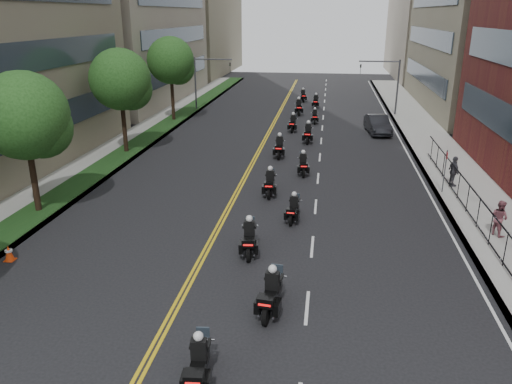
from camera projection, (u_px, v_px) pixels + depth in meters
sidewalk_right at (445, 161)px, 35.25m from camera, size 4.00×90.00×0.15m
sidewalk_left at (122, 149)px, 38.46m from camera, size 4.00×90.00×0.15m
grass_strip at (132, 148)px, 38.32m from camera, size 2.00×90.00×0.04m
iron_fence at (484, 221)px, 22.99m from camera, size 0.05×28.00×1.50m
street_trees at (88, 96)px, 30.67m from camera, size 4.40×38.40×7.98m
traffic_signal_right at (389, 79)px, 50.20m from camera, size 4.09×0.20×5.60m
traffic_signal_left at (204, 76)px, 52.75m from camera, size 4.09×0.20×5.60m
motorcycle_0 at (199, 365)px, 13.89m from camera, size 0.60×2.26×1.67m
motorcycle_1 at (271, 295)px, 17.30m from camera, size 0.71×2.42×1.79m
motorcycle_2 at (249, 239)px, 21.60m from camera, size 0.67×2.36×1.74m
motorcycle_3 at (293, 210)px, 25.07m from camera, size 0.58×2.07×1.53m
motorcycle_4 at (270, 184)px, 28.63m from camera, size 0.55×2.33×1.72m
motorcycle_5 at (303, 165)px, 32.36m from camera, size 0.62×2.19×1.62m
motorcycle_6 at (279, 148)px, 36.26m from camera, size 0.57×2.43×1.80m
motorcycle_7 at (308, 134)px, 40.38m from camera, size 0.56×2.44×1.80m
motorcycle_8 at (293, 124)px, 44.23m from camera, size 0.54×2.31×1.70m
motorcycle_9 at (315, 117)px, 47.52m from camera, size 0.52×2.07×1.53m
motorcycle_10 at (299, 108)px, 51.50m from camera, size 0.70×2.50×1.85m
motorcycle_11 at (316, 102)px, 55.28m from camera, size 0.52×2.26×1.67m
motorcycle_12 at (303, 96)px, 59.25m from camera, size 0.68×2.21×1.64m
parked_sedan at (378, 124)px, 43.51m from camera, size 2.22×4.90×1.56m
pedestrian_b at (499, 218)px, 23.04m from camera, size 0.99×1.04×1.71m
pedestrian_c at (454, 171)px, 29.62m from camera, size 0.70×1.15×1.83m
traffic_cone at (9, 253)px, 21.12m from camera, size 0.41×0.41×0.69m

